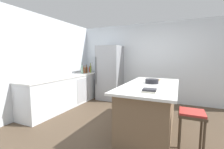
% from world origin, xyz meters
% --- Properties ---
extents(ground_plane, '(7.20, 7.20, 0.00)m').
position_xyz_m(ground_plane, '(0.00, 0.00, 0.00)').
color(ground_plane, '#4C3D2D').
extents(wall_rear, '(6.00, 0.10, 2.60)m').
position_xyz_m(wall_rear, '(0.00, 2.25, 1.30)').
color(wall_rear, silver).
rests_on(wall_rear, ground_plane).
extents(wall_left, '(0.10, 6.00, 2.60)m').
position_xyz_m(wall_left, '(-2.45, 0.00, 1.30)').
color(wall_left, silver).
rests_on(wall_left, ground_plane).
extents(counter_run_left, '(0.65, 2.98, 0.92)m').
position_xyz_m(counter_run_left, '(-2.09, 0.63, 0.46)').
color(counter_run_left, silver).
rests_on(counter_run_left, ground_plane).
extents(kitchen_island, '(1.02, 2.10, 0.93)m').
position_xyz_m(kitchen_island, '(0.48, 0.11, 0.47)').
color(kitchen_island, '#7A6047').
rests_on(kitchen_island, ground_plane).
extents(refrigerator, '(0.79, 0.73, 1.87)m').
position_xyz_m(refrigerator, '(-1.24, 1.85, 0.93)').
color(refrigerator, '#93969B').
rests_on(refrigerator, ground_plane).
extents(bar_stool, '(0.36, 0.36, 0.69)m').
position_xyz_m(bar_stool, '(1.19, -0.52, 0.56)').
color(bar_stool, '#473828').
rests_on(bar_stool, ground_plane).
extents(sink_faucet, '(0.15, 0.05, 0.30)m').
position_xyz_m(sink_faucet, '(-2.14, 0.39, 1.07)').
color(sink_faucet, silver).
rests_on(sink_faucet, counter_run_left).
extents(paper_towel_roll, '(0.14, 0.14, 0.31)m').
position_xyz_m(paper_towel_roll, '(-2.11, 0.74, 1.05)').
color(paper_towel_roll, gray).
rests_on(paper_towel_roll, counter_run_left).
extents(soda_bottle, '(0.07, 0.07, 0.36)m').
position_xyz_m(soda_bottle, '(-2.03, 1.99, 1.06)').
color(soda_bottle, silver).
rests_on(soda_bottle, counter_run_left).
extents(hot_sauce_bottle, '(0.05, 0.05, 0.22)m').
position_xyz_m(hot_sauce_bottle, '(-2.12, 1.91, 1.01)').
color(hot_sauce_bottle, red).
rests_on(hot_sauce_bottle, counter_run_left).
extents(olive_oil_bottle, '(0.06, 0.06, 0.36)m').
position_xyz_m(olive_oil_bottle, '(-2.00, 1.80, 1.05)').
color(olive_oil_bottle, olive).
rests_on(olive_oil_bottle, counter_run_left).
extents(whiskey_bottle, '(0.07, 0.07, 0.30)m').
position_xyz_m(whiskey_bottle, '(-2.12, 1.71, 1.03)').
color(whiskey_bottle, brown).
rests_on(whiskey_bottle, counter_run_left).
extents(syrup_bottle, '(0.06, 0.06, 0.23)m').
position_xyz_m(syrup_bottle, '(-2.08, 1.63, 1.01)').
color(syrup_bottle, '#5B3319').
rests_on(syrup_bottle, counter_run_left).
extents(vinegar_bottle, '(0.06, 0.06, 0.27)m').
position_xyz_m(vinegar_bottle, '(-2.09, 1.52, 1.03)').
color(vinegar_bottle, '#994C23').
rests_on(vinegar_bottle, counter_run_left).
extents(gin_bottle, '(0.07, 0.07, 0.33)m').
position_xyz_m(gin_bottle, '(-2.10, 1.42, 1.05)').
color(gin_bottle, '#8CB79E').
rests_on(gin_bottle, counter_run_left).
extents(cookbook_stack, '(0.22, 0.19, 0.05)m').
position_xyz_m(cookbook_stack, '(0.59, -0.58, 0.95)').
color(cookbook_stack, silver).
rests_on(cookbook_stack, kitchen_island).
extents(mixing_bowl, '(0.27, 0.27, 0.09)m').
position_xyz_m(mixing_bowl, '(0.48, 0.27, 0.97)').
color(mixing_bowl, black).
rests_on(mixing_bowl, kitchen_island).
extents(cutting_board, '(0.32, 0.26, 0.02)m').
position_xyz_m(cutting_board, '(0.44, 0.71, 0.94)').
color(cutting_board, '#9E7042').
rests_on(cutting_board, kitchen_island).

